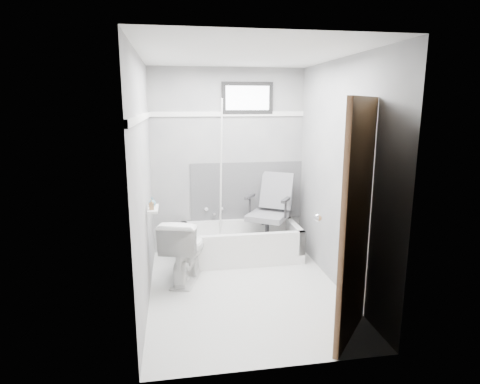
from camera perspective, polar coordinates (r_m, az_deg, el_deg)
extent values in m
plane|color=white|center=(4.40, 0.77, -13.83)|extent=(2.60, 2.60, 0.00)
plane|color=silver|center=(3.97, 0.88, 19.01)|extent=(2.60, 2.60, 0.00)
cube|color=slate|center=(5.28, -1.69, 4.30)|extent=(2.00, 0.02, 2.40)
cube|color=slate|center=(2.78, 5.60, -3.15)|extent=(2.00, 0.02, 2.40)
cube|color=slate|center=(3.96, -13.56, 1.25)|extent=(0.02, 2.60, 2.40)
cube|color=slate|center=(4.30, 14.05, 2.09)|extent=(0.02, 2.60, 2.40)
imported|color=white|center=(4.54, -7.87, -8.07)|extent=(0.61, 0.83, 0.72)
cube|color=#4C4C4F|center=(5.38, 0.98, 0.12)|extent=(1.50, 0.02, 0.78)
cube|color=white|center=(5.22, -1.72, 11.03)|extent=(2.00, 0.02, 0.06)
cube|color=white|center=(3.89, -13.83, 10.25)|extent=(0.02, 2.60, 0.06)
cylinder|color=silver|center=(5.05, -2.72, 2.20)|extent=(0.02, 0.38, 1.92)
cube|color=white|center=(4.18, -12.26, -2.35)|extent=(0.10, 0.32, 0.02)
imported|color=#8F6C47|center=(4.08, -12.49, -1.75)|extent=(0.05, 0.05, 0.10)
imported|color=teal|center=(4.22, -12.39, -1.37)|extent=(0.10, 0.10, 0.10)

